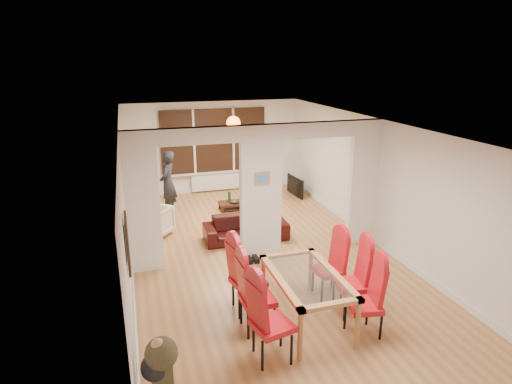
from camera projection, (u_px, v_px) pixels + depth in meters
name	position (u px, v px, depth m)	size (l,w,h in m)	color
floor	(261.00, 254.00, 8.58)	(5.00, 9.00, 0.01)	#B37A48
room_walls	(261.00, 192.00, 8.19)	(5.00, 9.00, 2.60)	silver
divider_wall	(261.00, 192.00, 8.19)	(5.00, 0.18, 2.60)	white
bay_window_blinds	(214.00, 141.00, 12.18)	(3.00, 0.08, 1.80)	black
radiator	(215.00, 181.00, 12.50)	(1.40, 0.08, 0.50)	white
pendant_light	(233.00, 123.00, 11.02)	(0.36, 0.36, 0.36)	orange
stair_newel	(157.00, 353.00, 4.87)	(0.40, 1.20, 1.10)	tan
wall_poster	(127.00, 243.00, 5.22)	(0.04, 0.52, 0.67)	gray
pillar_photo	(262.00, 178.00, 8.01)	(0.30, 0.03, 0.25)	#4C8CD8
dining_table	(306.00, 298.00, 6.28)	(0.93, 1.65, 0.77)	#AE7340
dining_chair_la	(272.00, 319.00, 5.44)	(0.47, 0.47, 1.17)	red
dining_chair_lb	(257.00, 294.00, 6.04)	(0.46, 0.46, 1.16)	red
dining_chair_lc	(248.00, 276.00, 6.51)	(0.47, 0.47, 1.17)	red
dining_chair_ra	(365.00, 300.00, 5.94)	(0.44, 0.44, 1.10)	red
dining_chair_rb	(351.00, 279.00, 6.45)	(0.45, 0.45, 1.13)	red
dining_chair_rc	(328.00, 266.00, 6.93)	(0.43, 0.43, 1.07)	red
sofa	(246.00, 228.00, 9.20)	(1.79, 0.70, 0.52)	black
armchair	(152.00, 222.00, 9.34)	(0.71, 0.74, 0.67)	beige
person	(168.00, 183.00, 10.49)	(0.39, 0.59, 1.62)	black
television	(292.00, 186.00, 12.12)	(0.12, 0.94, 0.54)	black
coffee_table	(236.00, 205.00, 11.07)	(0.89, 0.44, 0.20)	#321B11
bottle	(229.00, 197.00, 10.98)	(0.07, 0.07, 0.29)	#143F19
bowl	(234.00, 202.00, 10.93)	(0.22, 0.22, 0.05)	#321B11
shoes	(252.00, 259.00, 8.24)	(0.23, 0.25, 0.09)	black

